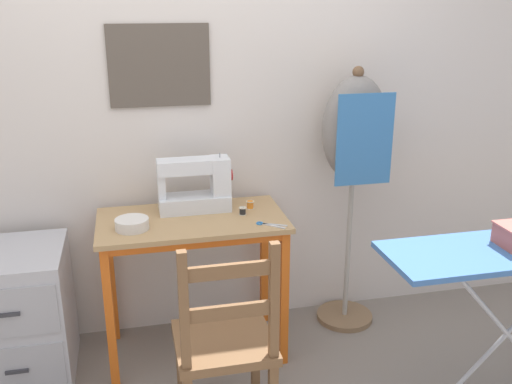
% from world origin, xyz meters
% --- Properties ---
extents(ground_plane, '(14.00, 14.00, 0.00)m').
position_xyz_m(ground_plane, '(0.00, 0.00, 0.00)').
color(ground_plane, gray).
extents(wall_back, '(10.00, 0.07, 2.55)m').
position_xyz_m(wall_back, '(-0.00, 0.56, 1.28)').
color(wall_back, silver).
rests_on(wall_back, ground_plane).
extents(sewing_table, '(0.92, 0.50, 0.75)m').
position_xyz_m(sewing_table, '(0.00, 0.24, 0.64)').
color(sewing_table, tan).
rests_on(sewing_table, ground_plane).
extents(sewing_machine, '(0.38, 0.15, 0.29)m').
position_xyz_m(sewing_machine, '(0.05, 0.36, 0.88)').
color(sewing_machine, white).
rests_on(sewing_machine, sewing_table).
extents(fabric_bowl, '(0.16, 0.16, 0.05)m').
position_xyz_m(fabric_bowl, '(-0.29, 0.17, 0.78)').
color(fabric_bowl, silver).
rests_on(fabric_bowl, sewing_table).
extents(scissors, '(0.14, 0.11, 0.01)m').
position_xyz_m(scissors, '(0.34, 0.08, 0.75)').
color(scissors, silver).
rests_on(scissors, sewing_table).
extents(thread_spool_near_machine, '(0.04, 0.04, 0.04)m').
position_xyz_m(thread_spool_near_machine, '(0.25, 0.24, 0.77)').
color(thread_spool_near_machine, black).
rests_on(thread_spool_near_machine, sewing_table).
extents(thread_spool_mid_table, '(0.04, 0.04, 0.04)m').
position_xyz_m(thread_spool_mid_table, '(0.31, 0.32, 0.77)').
color(thread_spool_mid_table, orange).
rests_on(thread_spool_mid_table, sewing_table).
extents(wooden_chair, '(0.40, 0.38, 0.93)m').
position_xyz_m(wooden_chair, '(0.05, -0.39, 0.44)').
color(wooden_chair, brown).
rests_on(wooden_chair, ground_plane).
extents(filing_cabinet, '(0.45, 0.51, 0.66)m').
position_xyz_m(filing_cabinet, '(-0.84, 0.24, 0.33)').
color(filing_cabinet, '#B7B7BC').
rests_on(filing_cabinet, ground_plane).
extents(dress_form, '(0.35, 0.32, 1.45)m').
position_xyz_m(dress_form, '(0.88, 0.36, 1.06)').
color(dress_form, '#846647').
rests_on(dress_form, ground_plane).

